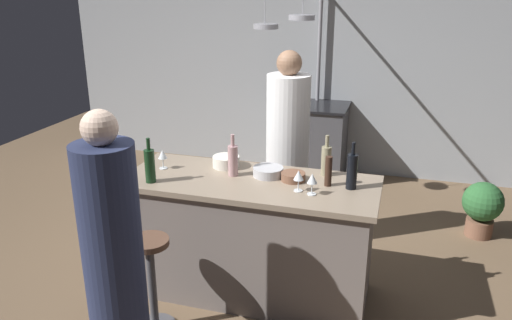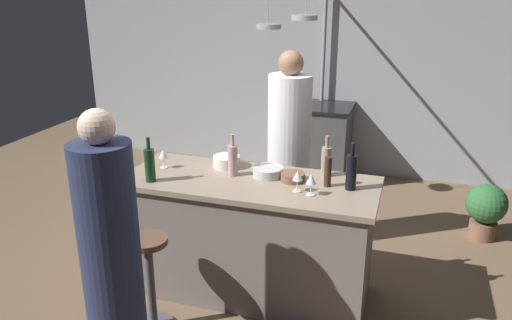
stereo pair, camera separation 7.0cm
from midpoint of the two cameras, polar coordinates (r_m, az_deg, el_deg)
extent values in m
plane|color=brown|center=(3.96, -1.16, -14.50)|extent=(9.00, 9.00, 0.00)
cube|color=#9EA3A8|center=(6.12, 7.04, 10.81)|extent=(6.40, 0.16, 2.60)
cube|color=slate|center=(3.73, -1.21, -9.02)|extent=(1.72, 0.66, 0.86)
cube|color=gray|center=(3.54, -1.26, -2.61)|extent=(1.80, 0.72, 0.04)
cube|color=#47474C|center=(5.93, 6.03, 1.93)|extent=(0.76, 0.60, 0.86)
cube|color=black|center=(5.82, 6.18, 6.11)|extent=(0.80, 0.64, 0.03)
cylinder|color=white|center=(4.29, 3.09, -0.34)|extent=(0.36, 0.36, 1.51)
sphere|color=#8C664C|center=(4.08, 3.31, 10.93)|extent=(0.21, 0.21, 0.21)
cylinder|color=#4C4C51|center=(3.47, -12.28, -13.86)|extent=(0.06, 0.06, 0.62)
cylinder|color=brown|center=(3.30, -12.69, -9.09)|extent=(0.26, 0.26, 0.04)
cylinder|color=#262D4C|center=(3.01, -16.46, -11.28)|extent=(0.34, 0.34, 1.42)
sphere|color=beige|center=(2.70, -18.08, 3.50)|extent=(0.19, 0.19, 0.19)
cylinder|color=gray|center=(6.01, 6.70, 8.49)|extent=(0.04, 0.04, 2.15)
cylinder|color=gray|center=(4.79, 0.69, 14.95)|extent=(0.23, 0.23, 0.04)
cylinder|color=gray|center=(4.75, 0.58, 16.83)|extent=(0.01, 0.01, 0.32)
cylinder|color=gray|center=(4.63, 4.76, 15.84)|extent=(0.23, 0.23, 0.04)
cylinder|color=gray|center=(4.66, 4.91, 17.27)|extent=(0.01, 0.01, 0.23)
cylinder|color=brown|center=(5.09, 23.61, -7.01)|extent=(0.24, 0.24, 0.16)
sphere|color=#2D6633|center=(4.99, 24.01, -4.33)|extent=(0.36, 0.36, 0.36)
cylinder|color=#382319|center=(3.43, 7.65, -1.28)|extent=(0.05, 0.05, 0.21)
cylinder|color=#B78C8E|center=(3.59, -3.19, -0.09)|extent=(0.07, 0.07, 0.22)
cylinder|color=#B78C8E|center=(3.54, -3.24, 2.24)|extent=(0.03, 0.03, 0.08)
cylinder|color=gray|center=(3.62, 7.43, -0.12)|extent=(0.07, 0.07, 0.21)
cylinder|color=gray|center=(3.57, 7.53, 2.13)|extent=(0.03, 0.03, 0.08)
cylinder|color=black|center=(3.40, 10.26, -1.32)|extent=(0.07, 0.07, 0.24)
cylinder|color=black|center=(3.35, 10.42, 1.29)|extent=(0.03, 0.03, 0.08)
cylinder|color=#143319|center=(3.54, -12.51, -0.68)|extent=(0.07, 0.07, 0.23)
cylinder|color=#143319|center=(3.49, -12.70, 1.77)|extent=(0.03, 0.03, 0.08)
cylinder|color=silver|center=(3.31, 5.74, -3.87)|extent=(0.06, 0.06, 0.01)
cylinder|color=silver|center=(3.30, 5.76, -3.22)|extent=(0.01, 0.01, 0.07)
cone|color=silver|center=(3.27, 5.80, -2.09)|extent=(0.07, 0.07, 0.06)
cylinder|color=silver|center=(3.82, -10.98, -0.91)|extent=(0.06, 0.06, 0.01)
cylinder|color=silver|center=(3.81, -11.02, -0.34)|extent=(0.01, 0.01, 0.07)
cone|color=silver|center=(3.78, -11.09, 0.65)|extent=(0.07, 0.07, 0.06)
cylinder|color=silver|center=(3.36, 4.22, -3.48)|extent=(0.06, 0.06, 0.01)
cylinder|color=silver|center=(3.35, 4.23, -2.84)|extent=(0.01, 0.01, 0.07)
cone|color=silver|center=(3.32, 4.26, -1.73)|extent=(0.07, 0.07, 0.06)
cylinder|color=#B7B7BC|center=(3.60, 0.84, -1.33)|extent=(0.22, 0.22, 0.07)
cylinder|color=brown|center=(3.52, 3.68, -1.89)|extent=(0.17, 0.17, 0.06)
cylinder|color=silver|center=(3.78, -3.95, -0.18)|extent=(0.20, 0.20, 0.08)
camera|label=1|loc=(0.03, -90.55, -0.19)|focal=35.23mm
camera|label=2|loc=(0.03, 89.45, 0.19)|focal=35.23mm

